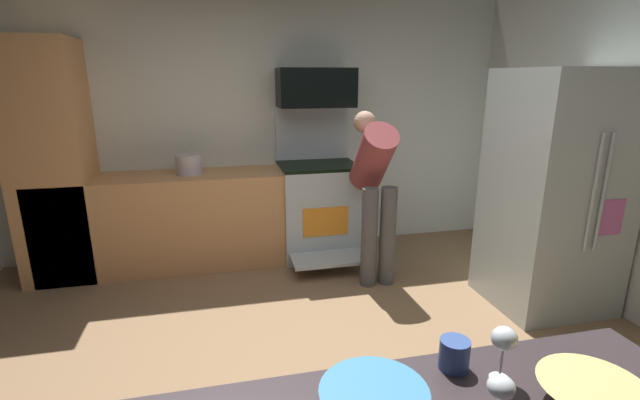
{
  "coord_description": "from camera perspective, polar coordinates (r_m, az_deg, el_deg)",
  "views": [
    {
      "loc": [
        -0.47,
        -2.25,
        1.78
      ],
      "look_at": [
        0.11,
        0.3,
        1.05
      ],
      "focal_mm": 24.79,
      "sensor_mm": 36.0,
      "label": 1
    }
  ],
  "objects": [
    {
      "name": "wine_glass_far",
      "position": [
        1.46,
        22.65,
        -16.44
      ],
      "size": [
        0.08,
        0.08,
        0.18
      ],
      "color": "silver",
      "rests_on": "counter_island"
    },
    {
      "name": "cabinet_column",
      "position": [
        4.52,
        -31.22,
        4.04
      ],
      "size": [
        0.6,
        0.6,
        2.1
      ],
      "primitive_type": "cube",
      "color": "tan",
      "rests_on": "ground"
    },
    {
      "name": "wall_back",
      "position": [
        4.64,
        -7.13,
        9.54
      ],
      "size": [
        5.2,
        0.12,
        2.6
      ],
      "primitive_type": "cube",
      "color": "silver",
      "rests_on": "ground"
    },
    {
      "name": "oven_range",
      "position": [
        4.5,
        -0.25,
        -0.82
      ],
      "size": [
        0.76,
        0.99,
        1.5
      ],
      "color": "silver",
      "rests_on": "ground"
    },
    {
      "name": "mug_tea",
      "position": [
        1.51,
        16.94,
        -18.51
      ],
      "size": [
        0.09,
        0.09,
        0.1
      ],
      "primitive_type": "cylinder",
      "color": "#324B8A",
      "rests_on": "counter_island"
    },
    {
      "name": "mixing_bowl_small",
      "position": [
        1.5,
        31.63,
        -20.95
      ],
      "size": [
        0.29,
        0.29,
        0.08
      ],
      "primitive_type": "cone",
      "rotation": [
        3.14,
        0.0,
        0.0
      ],
      "color": "#DFC26C",
      "rests_on": "counter_island"
    },
    {
      "name": "microwave",
      "position": [
        4.41,
        -0.55,
        14.3
      ],
      "size": [
        0.74,
        0.38,
        0.37
      ],
      "primitive_type": "cube",
      "color": "black",
      "rests_on": "oven_range"
    },
    {
      "name": "person_cook",
      "position": [
        3.88,
        7.01,
        2.21
      ],
      "size": [
        0.31,
        0.66,
        1.49
      ],
      "color": "#4F4F4F",
      "rests_on": "ground"
    },
    {
      "name": "ground_plane",
      "position": [
        2.91,
        -0.94,
        -22.32
      ],
      "size": [
        5.2,
        4.8,
        0.02
      ],
      "primitive_type": "cube",
      "color": "#896849"
    },
    {
      "name": "refrigerator",
      "position": [
        3.85,
        28.03,
        0.87
      ],
      "size": [
        0.85,
        0.79,
        1.84
      ],
      "color": "#B1C1C1",
      "rests_on": "ground"
    },
    {
      "name": "wine_glass_mid",
      "position": [
        1.3,
        22.28,
        -21.77
      ],
      "size": [
        0.07,
        0.07,
        0.16
      ],
      "color": "silver",
      "rests_on": "counter_island"
    },
    {
      "name": "stock_pot",
      "position": [
        4.31,
        -16.52,
        4.43
      ],
      "size": [
        0.24,
        0.24,
        0.19
      ],
      "primitive_type": "cylinder",
      "color": "#C0B4B9",
      "rests_on": "lower_cabinet_run"
    },
    {
      "name": "lower_cabinet_run",
      "position": [
        4.45,
        -17.85,
        -2.56
      ],
      "size": [
        2.4,
        0.6,
        0.9
      ],
      "primitive_type": "cube",
      "color": "tan",
      "rests_on": "ground"
    }
  ]
}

